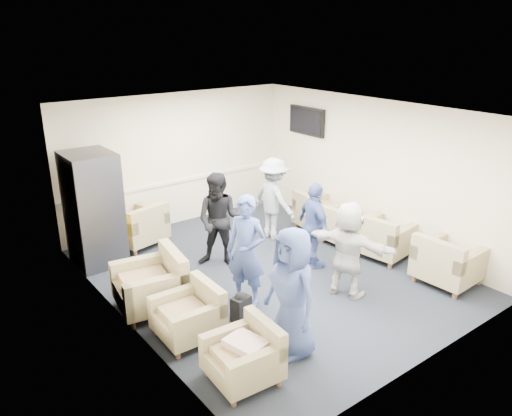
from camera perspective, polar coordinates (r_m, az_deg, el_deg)
floor at (r=8.46m, az=1.45°, el=-7.44°), size 6.00×6.00×0.00m
ceiling at (r=7.61m, az=1.63°, el=10.92°), size 6.00×6.00×0.00m
back_wall at (r=10.35m, az=-8.96°, el=5.48°), size 5.00×0.02×2.70m
front_wall at (r=6.07m, az=19.64°, el=-6.08°), size 5.00×0.02×2.70m
left_wall at (r=6.75m, az=-15.28°, el=-2.92°), size 0.02×6.00×2.70m
right_wall at (r=9.63m, az=13.25°, el=4.11°), size 0.02×6.00×2.70m
chair_rail at (r=10.45m, az=-8.78°, el=3.08°), size 4.98×0.04×0.06m
tv at (r=10.64m, az=5.82°, el=9.86°), size 0.10×1.00×0.58m
armchair_left_near at (r=6.03m, az=-1.11°, el=-16.67°), size 0.80×0.80×0.60m
armchair_left_mid at (r=6.78m, az=-7.42°, el=-12.13°), size 0.80×0.80×0.62m
armchair_left_far at (r=7.46m, az=-11.59°, el=-8.68°), size 1.05×1.05×0.74m
armchair_right_near at (r=8.53m, az=20.93°, el=-5.99°), size 0.92×0.92×0.71m
armchair_right_midnear at (r=9.17m, az=14.26°, el=-3.47°), size 0.98×0.98×0.69m
armchair_right_midfar at (r=9.58m, az=10.18°, el=-2.29°), size 0.85×0.85×0.64m
armchair_right_far at (r=10.14m, az=7.13°, el=-0.73°), size 0.96×0.96×0.68m
armchair_corner at (r=9.62m, az=-13.17°, el=-2.21°), size 1.05×1.05×0.70m
vending_machine at (r=8.93m, az=-18.07°, el=-0.09°), size 0.80×0.93×1.96m
backpack at (r=7.10m, az=-1.73°, el=-11.14°), size 0.29×0.24×0.45m
pillow at (r=5.93m, az=-1.17°, el=-15.40°), size 0.43×0.52×0.13m
person_front_left at (r=6.20m, az=4.15°, el=-9.60°), size 0.56×0.84×1.68m
person_mid_left at (r=7.24m, az=-1.12°, el=-5.00°), size 0.64×0.73×1.68m
person_back_left at (r=8.42m, az=-4.17°, el=-1.46°), size 1.00×1.01×1.65m
person_back_right at (r=9.55m, az=2.05°, el=1.05°), size 0.64×1.06×1.60m
person_mid_right at (r=8.45m, az=6.66°, el=-2.03°), size 0.55×0.94×1.50m
person_front_right at (r=7.65m, az=10.53°, el=-4.63°), size 0.88×1.47×1.51m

